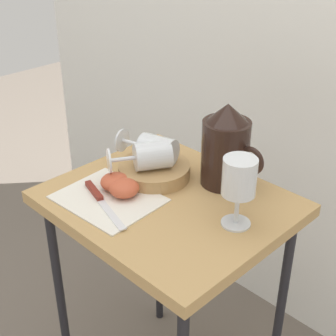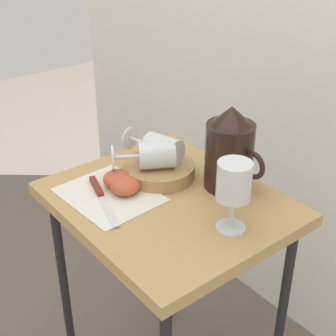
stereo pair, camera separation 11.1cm
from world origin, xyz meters
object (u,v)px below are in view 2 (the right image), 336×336
object	(u,v)px
basket_tray	(159,170)
wine_glass_upright	(234,185)
table	(168,224)
knife	(100,193)
wine_glass_tipped_near	(161,149)
wine_glass_tipped_far	(154,155)
apple_half_right	(118,179)
apple_half_left	(125,185)
pitcher	(229,155)

from	to	relation	value
basket_tray	wine_glass_upright	xyz separation A→B (m)	(0.27, -0.02, 0.09)
table	knife	size ratio (longest dim) A/B	3.29
table	wine_glass_tipped_near	distance (m)	0.18
basket_tray	wine_glass_tipped_near	bearing A→B (deg)	121.49
table	basket_tray	world-z (taller)	basket_tray
wine_glass_tipped_far	knife	size ratio (longest dim) A/B	0.79
basket_tray	apple_half_right	world-z (taller)	apple_half_right
basket_tray	wine_glass_tipped_far	xyz separation A→B (m)	(0.01, -0.02, 0.05)
wine_glass_tipped_near	knife	world-z (taller)	wine_glass_tipped_near
wine_glass_tipped_far	apple_half_left	xyz separation A→B (m)	(0.01, -0.09, -0.05)
table	wine_glass_tipped_far	bearing A→B (deg)	162.96
wine_glass_tipped_far	apple_half_right	xyz separation A→B (m)	(-0.03, -0.09, -0.05)
wine_glass_tipped_far	pitcher	bearing A→B (deg)	42.23
basket_tray	wine_glass_tipped_far	distance (m)	0.06
pitcher	wine_glass_tipped_near	world-z (taller)	pitcher
wine_glass_tipped_near	knife	bearing A→B (deg)	-90.56
basket_tray	wine_glass_tipped_near	world-z (taller)	wine_glass_tipped_near
apple_half_left	wine_glass_tipped_near	bearing A→B (deg)	101.48
pitcher	wine_glass_upright	size ratio (longest dim) A/B	1.30
wine_glass_tipped_far	basket_tray	bearing A→B (deg)	111.12
basket_tray	wine_glass_tipped_far	size ratio (longest dim) A/B	1.09
pitcher	wine_glass_tipped_far	size ratio (longest dim) A/B	1.26
wine_glass_tipped_near	table	bearing A→B (deg)	-30.03
wine_glass_tipped_near	knife	size ratio (longest dim) A/B	0.79
table	basket_tray	distance (m)	0.14
table	basket_tray	size ratio (longest dim) A/B	3.81
wine_glass_tipped_near	knife	distance (m)	0.19
apple_half_right	wine_glass_tipped_near	bearing A→B (deg)	85.11
pitcher	wine_glass_upright	xyz separation A→B (m)	(0.13, -0.12, 0.02)
pitcher	apple_half_right	world-z (taller)	pitcher
basket_tray	knife	bearing A→B (deg)	-93.52
pitcher	basket_tray	bearing A→B (deg)	-143.99
pitcher	wine_glass_tipped_near	xyz separation A→B (m)	(-0.15, -0.09, -0.01)
knife	wine_glass_tipped_far	bearing A→B (deg)	83.23
wine_glass_tipped_near	wine_glass_tipped_far	size ratio (longest dim) A/B	1.00
apple_half_left	knife	bearing A→B (deg)	-117.40
table	apple_half_right	distance (m)	0.16
wine_glass_tipped_near	apple_half_right	xyz separation A→B (m)	(-0.01, -0.12, -0.05)
apple_half_right	knife	size ratio (longest dim) A/B	0.34
pitcher	knife	world-z (taller)	pitcher
wine_glass_upright	apple_half_right	distance (m)	0.31
wine_glass_tipped_far	apple_half_left	world-z (taller)	wine_glass_tipped_far
table	pitcher	size ratio (longest dim) A/B	3.29
wine_glass_tipped_far	apple_half_left	size ratio (longest dim) A/B	2.31
apple_half_left	apple_half_right	world-z (taller)	same
pitcher	wine_glass_tipped_far	bearing A→B (deg)	-137.77
wine_glass_tipped_near	apple_half_right	size ratio (longest dim) A/B	2.32
knife	wine_glass_tipped_near	bearing A→B (deg)	89.44
apple_half_right	knife	distance (m)	0.06
basket_tray	wine_glass_upright	bearing A→B (deg)	-3.38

